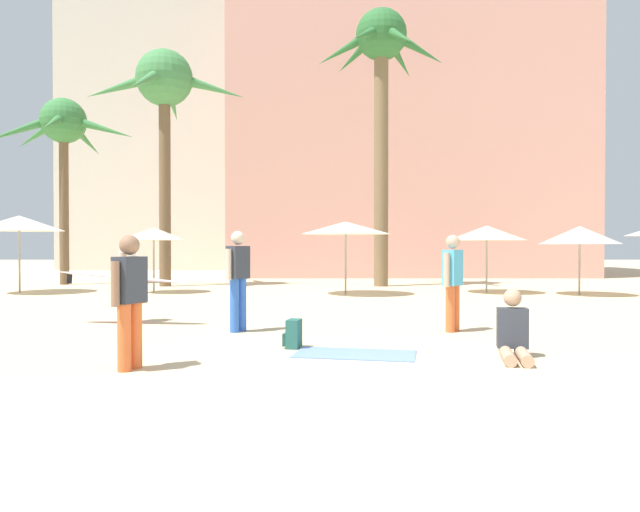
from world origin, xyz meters
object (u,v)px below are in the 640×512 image
(cafe_umbrella_3, at_px, (346,228))
(backpack, at_px, (293,334))
(palm_tree_center, at_px, (164,92))
(person_near_left, at_px, (514,334))
(palm_tree_left, at_px, (381,66))
(person_mid_left, at_px, (130,296))
(palm_tree_far_left, at_px, (63,131))
(cafe_umbrella_4, at_px, (19,223))
(cafe_umbrella_1, at_px, (580,235))
(cafe_umbrella_0, at_px, (154,234))
(person_near_right, at_px, (238,276))
(person_mid_center, at_px, (125,276))
(beach_towel, at_px, (355,354))
(person_mid_right, at_px, (453,279))
(cafe_umbrella_2, at_px, (487,233))

(cafe_umbrella_3, relative_size, backpack, 6.61)
(palm_tree_center, height_order, person_near_left, palm_tree_center)
(palm_tree_left, distance_m, person_mid_left, 17.27)
(palm_tree_far_left, bearing_deg, cafe_umbrella_4, -84.19)
(palm_tree_far_left, bearing_deg, cafe_umbrella_1, -15.54)
(cafe_umbrella_0, xyz_separation_m, person_near_left, (7.92, -11.13, -1.58))
(person_near_right, bearing_deg, palm_tree_far_left, -23.72)
(cafe_umbrella_3, bearing_deg, cafe_umbrella_1, -1.69)
(cafe_umbrella_4, height_order, person_mid_center, cafe_umbrella_4)
(cafe_umbrella_1, relative_size, beach_towel, 1.45)
(cafe_umbrella_0, distance_m, cafe_umbrella_1, 13.35)
(palm_tree_left, relative_size, palm_tree_center, 1.17)
(cafe_umbrella_1, bearing_deg, person_mid_center, -150.67)
(beach_towel, height_order, person_mid_right, person_mid_right)
(person_mid_center, bearing_deg, cafe_umbrella_3, 55.00)
(palm_tree_far_left, bearing_deg, person_near_left, -50.33)
(cafe_umbrella_0, height_order, backpack, cafe_umbrella_0)
(palm_tree_left, xyz_separation_m, palm_tree_center, (-8.10, -0.02, -0.97))
(person_mid_center, bearing_deg, person_near_right, -27.43)
(person_near_left, xyz_separation_m, person_mid_right, (-0.25, 2.48, 0.60))
(person_near_left, distance_m, person_mid_right, 2.56)
(person_mid_left, height_order, person_near_right, person_near_right)
(cafe_umbrella_4, bearing_deg, person_near_left, -42.12)
(beach_towel, xyz_separation_m, person_mid_right, (1.83, 2.19, 0.92))
(beach_towel, bearing_deg, person_mid_left, -160.27)
(cafe_umbrella_0, height_order, cafe_umbrella_2, cafe_umbrella_2)
(palm_tree_center, height_order, cafe_umbrella_3, palm_tree_center)
(person_near_left, bearing_deg, person_mid_left, -69.73)
(palm_tree_far_left, distance_m, palm_tree_left, 12.58)
(palm_tree_far_left, relative_size, backpack, 17.33)
(cafe_umbrella_2, height_order, person_mid_center, cafe_umbrella_2)
(palm_tree_far_left, height_order, person_near_left, palm_tree_far_left)
(cafe_umbrella_4, relative_size, person_mid_right, 1.62)
(palm_tree_center, xyz_separation_m, person_mid_right, (8.14, -11.74, -6.35))
(person_near_right, bearing_deg, beach_towel, 163.65)
(cafe_umbrella_4, distance_m, person_mid_right, 14.75)
(person_mid_center, relative_size, person_mid_left, 1.64)
(palm_tree_center, distance_m, cafe_umbrella_3, 9.24)
(cafe_umbrella_1, relative_size, person_near_left, 2.52)
(cafe_umbrella_2, relative_size, backpack, 5.91)
(person_mid_right, bearing_deg, cafe_umbrella_4, 0.97)
(cafe_umbrella_1, height_order, person_mid_center, cafe_umbrella_1)
(palm_tree_center, xyz_separation_m, backpack, (5.43, -13.41, -7.07))
(palm_tree_left, height_order, cafe_umbrella_0, palm_tree_left)
(backpack, bearing_deg, person_mid_left, 50.58)
(backpack, bearing_deg, palm_tree_center, -55.95)
(cafe_umbrella_0, distance_m, person_mid_center, 7.73)
(palm_tree_left, relative_size, cafe_umbrella_2, 4.17)
(palm_tree_left, relative_size, person_mid_center, 3.89)
(beach_towel, distance_m, person_mid_left, 3.07)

